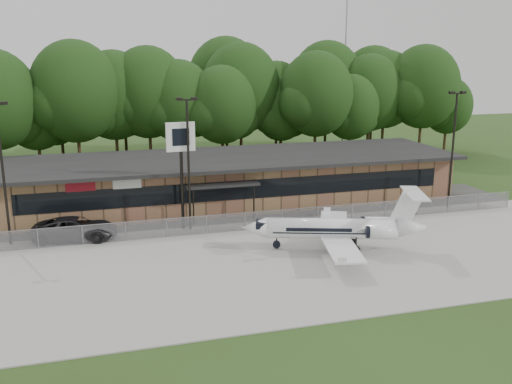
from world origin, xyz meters
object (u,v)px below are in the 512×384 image
object	(u,v)px
business_jet	(338,229)
terminal	(230,179)
suv	(75,229)
pole_sign	(181,148)

from	to	relation	value
business_jet	terminal	bearing A→B (deg)	123.56
business_jet	suv	world-z (taller)	business_jet
business_jet	suv	size ratio (longest dim) A/B	2.09
suv	business_jet	bearing A→B (deg)	-103.54
terminal	pole_sign	bearing A→B (deg)	-127.59
terminal	suv	bearing A→B (deg)	-151.03
terminal	business_jet	size ratio (longest dim) A/B	3.23
business_jet	pole_sign	xyz separation A→B (m)	(-9.59, 7.76, 4.86)
terminal	business_jet	world-z (taller)	business_jet
suv	terminal	bearing A→B (deg)	-51.72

